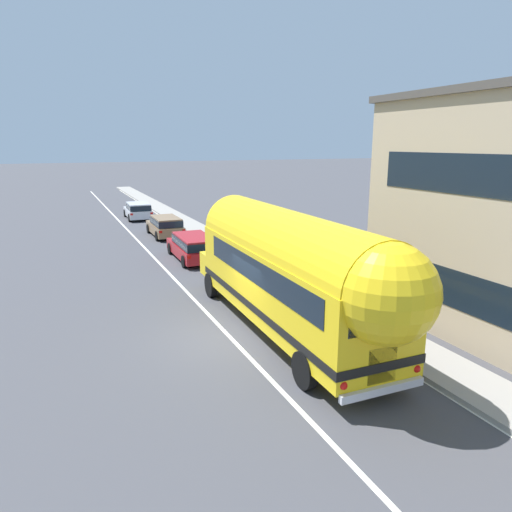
% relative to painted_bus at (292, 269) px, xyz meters
% --- Properties ---
extents(ground_plane, '(300.00, 300.00, 0.00)m').
position_rel_painted_bus_xyz_m(ground_plane, '(-1.84, 0.85, -2.30)').
color(ground_plane, '#424247').
extents(lane_markings, '(3.85, 80.00, 0.01)m').
position_rel_painted_bus_xyz_m(lane_markings, '(-0.12, 12.85, -2.30)').
color(lane_markings, silver).
rests_on(lane_markings, ground).
extents(sidewalk_slab, '(1.84, 90.00, 0.15)m').
position_rel_painted_bus_xyz_m(sidewalk_slab, '(2.80, 10.85, -2.23)').
color(sidewalk_slab, gray).
rests_on(sidewalk_slab, ground).
extents(painted_bus, '(2.76, 12.55, 4.12)m').
position_rel_painted_bus_xyz_m(painted_bus, '(0.00, 0.00, 0.00)').
color(painted_bus, yellow).
rests_on(painted_bus, ground).
extents(car_lead, '(2.05, 4.73, 1.37)m').
position_rel_painted_bus_xyz_m(car_lead, '(0.05, 11.26, -1.50)').
color(car_lead, '#A5191E').
rests_on(car_lead, ground).
extents(car_second, '(1.90, 4.39, 1.37)m').
position_rel_painted_bus_xyz_m(car_second, '(0.17, 18.37, -1.52)').
color(car_second, olive).
rests_on(car_second, ground).
extents(car_third, '(2.03, 4.32, 1.37)m').
position_rel_painted_bus_xyz_m(car_third, '(-0.19, 26.71, -1.52)').
color(car_third, silver).
rests_on(car_third, ground).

